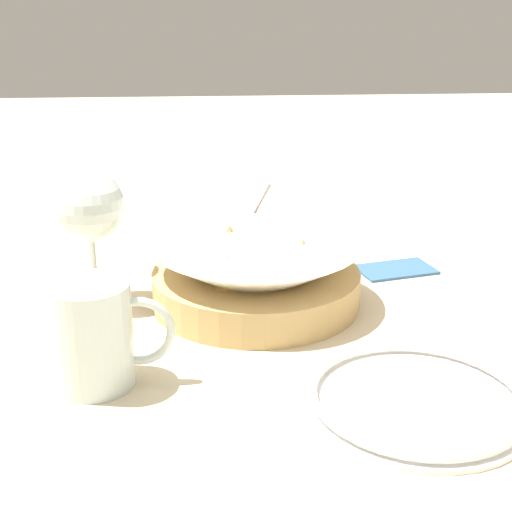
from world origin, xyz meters
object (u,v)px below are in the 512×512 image
at_px(food_basket, 256,277).
at_px(side_plate, 417,399).
at_px(wine_glass, 89,210).
at_px(beer_mug, 94,338).
at_px(sauce_cup, 248,231).

relative_size(food_basket, side_plate, 1.22).
bearing_deg(side_plate, wine_glass, 141.36).
distance_m(food_basket, beer_mug, 0.26).
xyz_separation_m(food_basket, beer_mug, (-0.18, -0.19, 0.02)).
bearing_deg(side_plate, beer_mug, 168.15).
bearing_deg(side_plate, food_basket, 118.13).
distance_m(sauce_cup, wine_glass, 0.31).
bearing_deg(wine_glass, food_basket, -4.97).
bearing_deg(sauce_cup, beer_mug, -113.59).
xyz_separation_m(food_basket, wine_glass, (-0.21, 0.02, 0.09)).
bearing_deg(wine_glass, sauce_cup, 44.56).
xyz_separation_m(food_basket, side_plate, (0.14, -0.26, -0.03)).
relative_size(wine_glass, side_plate, 0.80).
bearing_deg(beer_mug, food_basket, 47.00).
bearing_deg(beer_mug, side_plate, -11.85).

